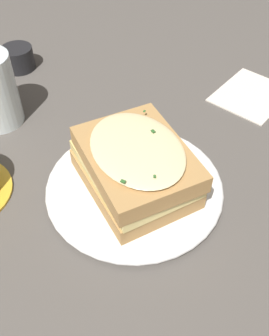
# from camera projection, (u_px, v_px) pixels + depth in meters

# --- Properties ---
(ground_plane) EXTENTS (2.40, 2.40, 0.00)m
(ground_plane) POSITION_uv_depth(u_px,v_px,m) (143.00, 205.00, 0.52)
(ground_plane) COLOR #514C47
(dinner_plate) EXTENTS (0.24, 0.24, 0.02)m
(dinner_plate) POSITION_uv_depth(u_px,v_px,m) (134.00, 187.00, 0.53)
(dinner_plate) COLOR white
(dinner_plate) RESTS_ON ground_plane
(sandwich) EXTENTS (0.18, 0.20, 0.08)m
(sandwich) POSITION_uv_depth(u_px,v_px,m) (136.00, 166.00, 0.49)
(sandwich) COLOR #B2844C
(sandwich) RESTS_ON dinner_plate
(napkin) EXTENTS (0.14, 0.12, 0.00)m
(napkin) POSITION_uv_depth(u_px,v_px,m) (251.00, 94.00, 0.68)
(napkin) COLOR silver
(napkin) RESTS_ON ground_plane
(condiment_pot) EXTENTS (0.06, 0.06, 0.04)m
(condiment_pot) POSITION_uv_depth(u_px,v_px,m) (18.00, 58.00, 0.73)
(condiment_pot) COLOR black
(condiment_pot) RESTS_ON ground_plane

